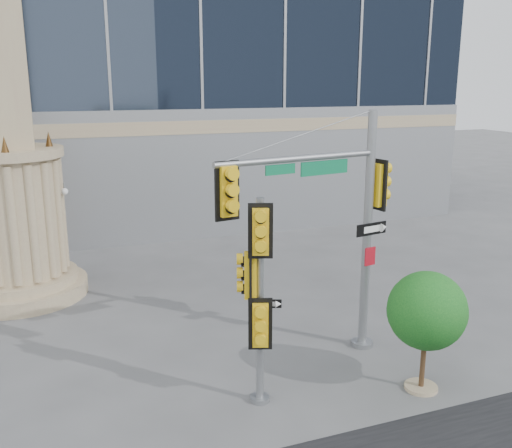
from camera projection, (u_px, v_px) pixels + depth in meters
name	position (u px, v px, depth m)	size (l,w,h in m)	color
ground	(285.00, 390.00, 13.67)	(120.00, 120.00, 0.00)	#545456
monument	(6.00, 135.00, 18.42)	(4.40, 4.40, 16.60)	tan
main_signal_pole	(334.00, 210.00, 14.45)	(5.01, 1.31, 6.50)	slate
secondary_signal_pole	(258.00, 288.00, 12.43)	(0.83, 0.78, 4.81)	slate
street_tree	(428.00, 313.00, 13.29)	(1.89, 1.85, 2.95)	tan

